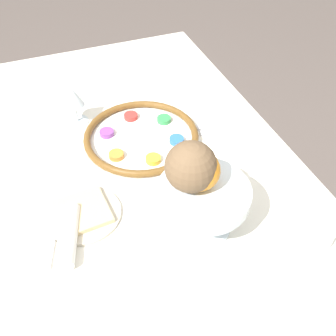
% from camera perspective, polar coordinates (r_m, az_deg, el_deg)
% --- Properties ---
extents(ground_plane, '(8.00, 8.00, 0.00)m').
position_cam_1_polar(ground_plane, '(1.66, -3.24, -19.59)').
color(ground_plane, '#564C47').
extents(dining_table, '(1.43, 0.87, 0.76)m').
position_cam_1_polar(dining_table, '(1.33, -3.91, -12.41)').
color(dining_table, silver).
rests_on(dining_table, ground_plane).
extents(seder_plate, '(0.33, 0.33, 0.03)m').
position_cam_1_polar(seder_plate, '(1.12, -3.89, 4.52)').
color(seder_plate, silver).
rests_on(seder_plate, dining_table).
extents(wine_glass, '(0.07, 0.07, 0.12)m').
position_cam_1_polar(wine_glass, '(1.17, -13.61, 9.78)').
color(wine_glass, silver).
rests_on(wine_glass, dining_table).
extents(fruit_stand, '(0.20, 0.20, 0.13)m').
position_cam_1_polar(fruit_stand, '(0.84, 5.15, -4.37)').
color(fruit_stand, silver).
rests_on(fruit_stand, dining_table).
extents(orange_fruit, '(0.09, 0.09, 0.09)m').
position_cam_1_polar(orange_fruit, '(0.80, 4.55, -0.36)').
color(orange_fruit, orange).
rests_on(orange_fruit, fruit_stand).
extents(coconut, '(0.11, 0.11, 0.11)m').
position_cam_1_polar(coconut, '(0.79, 3.34, 0.18)').
color(coconut, brown).
rests_on(coconut, fruit_stand).
extents(bread_plate, '(0.18, 0.18, 0.02)m').
position_cam_1_polar(bread_plate, '(0.95, -12.20, -6.40)').
color(bread_plate, beige).
rests_on(bread_plate, dining_table).
extents(napkin_roll, '(0.16, 0.08, 0.04)m').
position_cam_1_polar(napkin_roll, '(0.90, -14.15, -9.41)').
color(napkin_roll, white).
rests_on(napkin_roll, dining_table).
extents(cup_near, '(0.07, 0.07, 0.06)m').
position_cam_1_polar(cup_near, '(0.92, 20.58, -9.12)').
color(cup_near, silver).
rests_on(cup_near, dining_table).
extents(fork_left, '(0.05, 0.19, 0.01)m').
position_cam_1_polar(fork_left, '(1.19, 8.40, 6.39)').
color(fork_left, silver).
rests_on(fork_left, dining_table).
extents(fork_right, '(0.05, 0.19, 0.01)m').
position_cam_1_polar(fork_right, '(1.17, 9.07, 5.54)').
color(fork_right, silver).
rests_on(fork_right, dining_table).
extents(spoon, '(0.17, 0.07, 0.01)m').
position_cam_1_polar(spoon, '(0.93, -16.54, -9.61)').
color(spoon, silver).
rests_on(spoon, dining_table).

